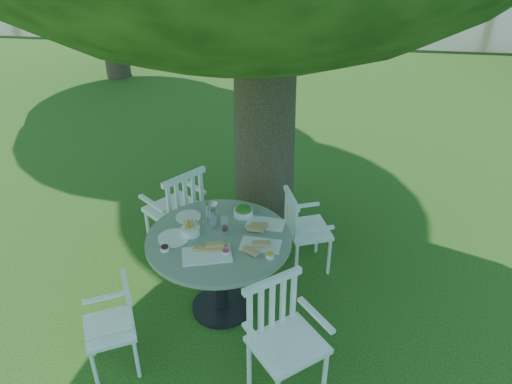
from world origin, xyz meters
The scene contains 7 objects.
ground centered at (0.00, 0.00, 0.00)m, with size 140.00×140.00×0.00m, color #14390C.
table centered at (-0.22, -0.56, 0.64)m, with size 1.26×1.26×0.82m.
chair_ne centered at (0.45, 0.17, 0.51)m, with size 0.54×0.55×0.87m.
chair_nw centered at (-0.80, 0.22, 0.60)m, with size 0.69×0.70×1.01m.
chair_sw centered at (-0.89, -1.29, 0.48)m, with size 0.53×0.54×0.82m.
chair_se centered at (0.39, -1.32, 0.58)m, with size 0.68×0.68×0.98m.
tableware centered at (-0.25, -0.47, 0.86)m, with size 1.07×0.90×0.21m.
Camera 1 is at (0.57, -3.99, 3.35)m, focal length 35.00 mm.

